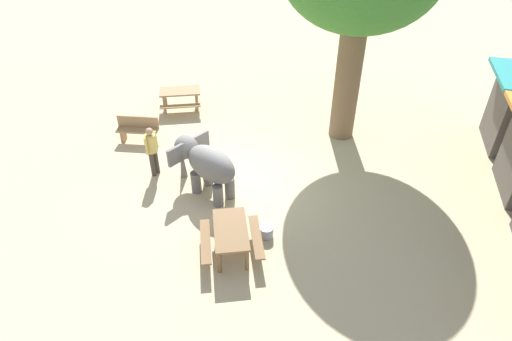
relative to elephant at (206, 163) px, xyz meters
The scene contains 7 objects.
ground_plane 1.30m from the elephant, 136.50° to the left, with size 60.00×60.00×0.00m, color tan.
elephant is the anchor object (origin of this frame).
person_handler 1.86m from the elephant, 102.26° to the right, with size 0.50×0.32×1.62m.
wooden_bench 3.79m from the elephant, 122.59° to the right, with size 0.60×1.44×0.88m.
picnic_table_near 2.57m from the elephant, 32.60° to the left, with size 1.93×1.92×0.78m.
picnic_table_far 5.23m from the elephant, 149.73° to the right, with size 1.92×1.93×0.78m.
feed_bucket 2.65m from the elephant, 55.88° to the left, with size 0.36×0.36×0.32m, color gray.
Camera 1 is at (9.90, 3.21, 8.03)m, focal length 30.63 mm.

